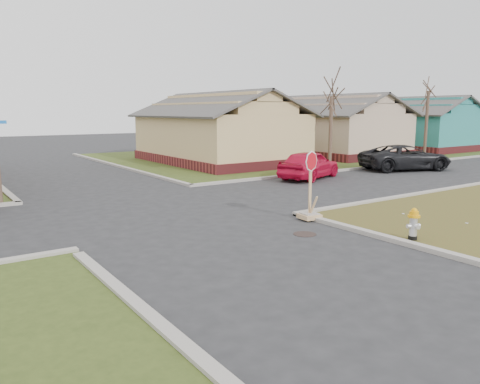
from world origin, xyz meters
TOP-DOWN VIEW (x-y plane):
  - ground at (0.00, 0.00)m, footprint 120.00×120.00m
  - verge_far_right at (22.00, 18.00)m, footprint 37.00×19.00m
  - curbs at (0.00, 5.00)m, footprint 80.00×40.00m
  - manhole at (2.20, -0.50)m, footprint 0.64×0.64m
  - side_house_yellow at (10.00, 16.50)m, footprint 7.60×11.60m
  - side_house_tan at (20.00, 16.50)m, footprint 7.60×11.60m
  - side_house_teal at (30.00, 16.50)m, footprint 7.60×11.60m
  - tree_mid_right at (14.00, 10.20)m, footprint 0.22×0.22m
  - tree_far_right at (24.00, 10.50)m, footprint 0.22×0.22m
  - fire_hydrant at (4.05, -2.65)m, footprint 0.32×0.32m
  - stop_sign at (3.50, 0.71)m, footprint 0.61×0.59m
  - red_sedan at (9.80, 7.49)m, footprint 4.56×3.07m
  - dark_pickup at (16.82, 6.91)m, footprint 5.77×4.09m

SIDE VIEW (x-z plane):
  - ground at x=0.00m, z-range 0.00..0.00m
  - curbs at x=0.00m, z-range -0.06..0.06m
  - manhole at x=2.20m, z-range 0.00..0.01m
  - verge_far_right at x=22.00m, z-range 0.00..0.05m
  - stop_sign at x=3.50m, z-range -0.56..1.58m
  - fire_hydrant at x=4.05m, z-range 0.09..0.94m
  - red_sedan at x=9.80m, z-range 0.00..1.44m
  - dark_pickup at x=16.82m, z-range 0.00..1.46m
  - tree_mid_right at x=14.00m, z-range 0.05..4.25m
  - side_house_yellow at x=10.00m, z-range -0.16..4.54m
  - side_house_tan at x=20.00m, z-range -0.16..4.54m
  - side_house_teal at x=30.00m, z-range -0.16..4.54m
  - tree_far_right at x=24.00m, z-range 0.05..4.81m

